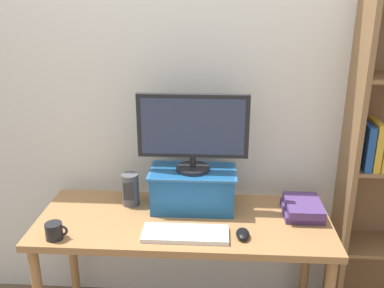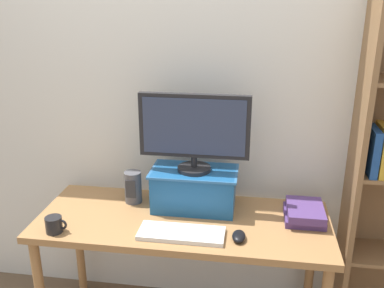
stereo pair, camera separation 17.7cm
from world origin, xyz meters
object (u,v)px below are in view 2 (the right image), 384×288
computer_mouse (239,236)px  desk_speaker (133,187)px  riser_box (194,188)px  computer_monitor (194,130)px  desk (183,232)px  keyboard (181,233)px  book_stack (305,213)px  coffee_mug (54,225)px

computer_mouse → desk_speaker: 0.67m
riser_box → computer_monitor: (0.00, -0.00, 0.33)m
riser_box → computer_mouse: riser_box is taller
riser_box → desk: bearing=-107.1°
computer_monitor → desk_speaker: (-0.34, 0.01, -0.35)m
keyboard → computer_mouse: 0.27m
keyboard → book_stack: bearing=22.2°
keyboard → coffee_mug: coffee_mug is taller
keyboard → desk_speaker: size_ratio=2.31×
desk → riser_box: 0.24m
riser_box → keyboard: bearing=-93.7°
computer_monitor → book_stack: 0.71m
desk → desk_speaker: desk_speaker is taller
computer_monitor → desk_speaker: size_ratio=3.19×
computer_monitor → computer_mouse: size_ratio=5.47×
computer_monitor → keyboard: bearing=-93.7°
desk → book_stack: 0.63m
keyboard → coffee_mug: bearing=-174.4°
computer_mouse → computer_monitor: bearing=131.5°
desk → computer_mouse: 0.35m
desk → computer_monitor: computer_monitor is taller
computer_monitor → keyboard: size_ratio=1.38×
desk → computer_monitor: size_ratio=2.65×
desk → desk_speaker: 0.38m
coffee_mug → computer_monitor: bearing=29.1°
coffee_mug → desk_speaker: 0.47m
riser_box → keyboard: 0.31m
keyboard → desk_speaker: 0.45m
riser_box → desk_speaker: (-0.34, 0.01, -0.03)m
desk → keyboard: bearing=-82.7°
computer_monitor → desk_speaker: 0.49m
riser_box → computer_mouse: 0.40m
keyboard → book_stack: (0.60, 0.24, 0.03)m
coffee_mug → desk_speaker: size_ratio=0.61×
desk → book_stack: (0.62, 0.08, 0.12)m
computer_monitor → desk: bearing=-107.3°
keyboard → coffee_mug: size_ratio=3.81×
coffee_mug → computer_mouse: bearing=4.1°
desk → desk_speaker: size_ratio=8.43×
computer_mouse → keyboard: bearing=-179.2°
coffee_mug → book_stack: bearing=14.1°
computer_mouse → coffee_mug: size_ratio=0.96×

